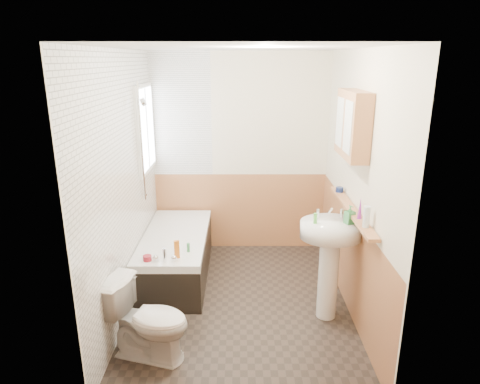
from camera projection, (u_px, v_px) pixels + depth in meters
name	position (u px, v px, depth m)	size (l,w,h in m)	color
floor	(240.00, 302.00, 4.42)	(2.80, 2.80, 0.00)	black
ceiling	(240.00, 48.00, 3.68)	(2.80, 2.80, 0.00)	white
wall_back	(240.00, 155.00, 5.39)	(2.20, 0.02, 2.50)	#EEE3C5
wall_front	(240.00, 251.00, 2.70)	(2.20, 0.02, 2.50)	#EEE3C5
wall_left	(123.00, 187.00, 4.05)	(0.02, 2.80, 2.50)	#EEE3C5
wall_right	(357.00, 187.00, 4.05)	(0.02, 2.80, 2.50)	#EEE3C5
wainscot_right	(349.00, 258.00, 4.27)	(0.01, 2.80, 1.00)	#B97A4C
wainscot_front	(240.00, 348.00, 2.95)	(2.20, 0.01, 1.00)	#B97A4C
wainscot_back	(240.00, 211.00, 5.60)	(2.20, 0.01, 1.00)	#B97A4C
tile_cladding_left	(125.00, 187.00, 4.05)	(0.01, 2.80, 2.50)	white
tile_return_back	(181.00, 115.00, 5.22)	(0.75, 0.01, 1.50)	white
window	(146.00, 129.00, 4.84)	(0.03, 0.79, 0.99)	white
bathtub	(176.00, 254.00, 4.88)	(0.70, 1.57, 0.66)	black
shower_riser	(142.00, 133.00, 4.51)	(0.11, 0.08, 1.27)	silver
toilet	(148.00, 320.00, 3.53)	(0.39, 0.70, 0.69)	white
sink	(330.00, 250.00, 3.99)	(0.58, 0.46, 1.11)	white
pine_shelf	(352.00, 210.00, 3.98)	(0.10, 1.42, 0.03)	#B97A4C
medicine_cabinet	(353.00, 124.00, 3.84)	(0.17, 0.66, 0.60)	#B97A4C
foam_can	(366.00, 217.00, 3.51)	(0.06, 0.06, 0.18)	silver
green_bottle	(360.00, 208.00, 3.69)	(0.04, 0.04, 0.20)	purple
black_jar	(340.00, 190.00, 4.46)	(0.08, 0.08, 0.05)	navy
soap_bottle	(349.00, 219.00, 3.85)	(0.08, 0.17, 0.08)	#388447
clear_bottle	(315.00, 218.00, 3.85)	(0.03, 0.03, 0.10)	#59C647
blue_gel	(177.00, 249.00, 4.20)	(0.05, 0.03, 0.18)	orange
cream_jar	(147.00, 258.00, 4.17)	(0.08, 0.08, 0.05)	maroon
orange_bottle	(188.00, 248.00, 4.35)	(0.03, 0.03, 0.09)	#388447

